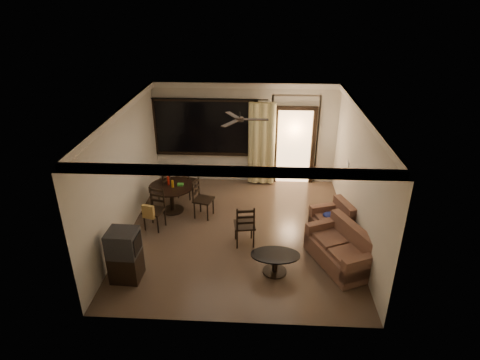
# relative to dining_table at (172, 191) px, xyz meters

# --- Properties ---
(ground) EXTENTS (5.50, 5.50, 0.00)m
(ground) POSITION_rel_dining_table_xyz_m (1.72, -0.88, -0.54)
(ground) COLOR #7F6651
(ground) RESTS_ON ground
(room_shell) EXTENTS (5.50, 6.70, 5.50)m
(room_shell) POSITION_rel_dining_table_xyz_m (2.31, 0.89, 1.29)
(room_shell) COLOR beige
(room_shell) RESTS_ON ground
(dining_table) EXTENTS (1.08, 1.08, 0.90)m
(dining_table) POSITION_rel_dining_table_xyz_m (0.00, 0.00, 0.00)
(dining_table) COLOR black
(dining_table) RESTS_ON ground
(dining_chair_west) EXTENTS (0.52, 0.52, 0.95)m
(dining_chair_west) POSITION_rel_dining_table_xyz_m (-0.32, 0.23, -0.25)
(dining_chair_west) COLOR black
(dining_chair_west) RESTS_ON ground
(dining_chair_east) EXTENTS (0.52, 0.52, 0.95)m
(dining_chair_east) POSITION_rel_dining_table_xyz_m (0.80, -0.23, -0.25)
(dining_chair_east) COLOR black
(dining_chair_east) RESTS_ON ground
(dining_chair_south) EXTENTS (0.52, 0.56, 0.95)m
(dining_chair_south) POSITION_rel_dining_table_xyz_m (-0.24, -0.82, -0.23)
(dining_chair_south) COLOR black
(dining_chair_south) RESTS_ON ground
(dining_chair_north) EXTENTS (0.52, 0.52, 0.95)m
(dining_chair_north) POSITION_rel_dining_table_xyz_m (0.21, 0.76, -0.25)
(dining_chair_north) COLOR black
(dining_chair_north) RESTS_ON ground
(tv_cabinet) EXTENTS (0.57, 0.51, 1.04)m
(tv_cabinet) POSITION_rel_dining_table_xyz_m (-0.33, -2.60, -0.01)
(tv_cabinet) COLOR black
(tv_cabinet) RESTS_ON ground
(sofa) EXTENTS (1.32, 1.67, 0.79)m
(sofa) POSITION_rel_dining_table_xyz_m (3.82, -1.93, -0.22)
(sofa) COLOR #482A21
(sofa) RESTS_ON ground
(armchair) EXTENTS (0.96, 0.96, 0.76)m
(armchair) POSITION_rel_dining_table_xyz_m (3.80, -0.85, -0.22)
(armchair) COLOR #482A21
(armchair) RESTS_ON ground
(coffee_table) EXTENTS (0.95, 0.57, 0.42)m
(coffee_table) POSITION_rel_dining_table_xyz_m (2.48, -2.28, -0.26)
(coffee_table) COLOR black
(coffee_table) RESTS_ON ground
(side_chair) EXTENTS (0.49, 0.49, 0.98)m
(side_chair) POSITION_rel_dining_table_xyz_m (1.85, -1.34, -0.25)
(side_chair) COLOR black
(side_chair) RESTS_ON ground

